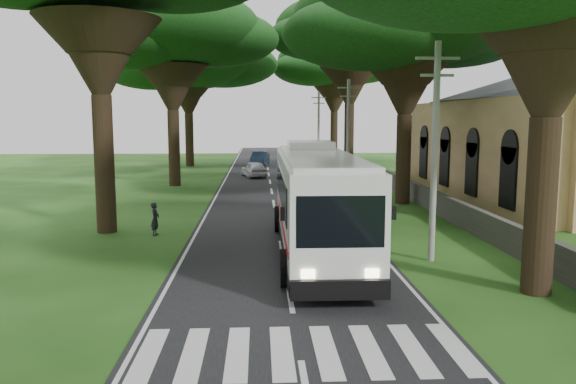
# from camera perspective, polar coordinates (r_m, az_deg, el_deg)

# --- Properties ---
(ground) EXTENTS (140.00, 140.00, 0.00)m
(ground) POSITION_cam_1_polar(r_m,az_deg,el_deg) (15.11, 0.61, -12.97)
(ground) COLOR #1E4915
(ground) RESTS_ON ground
(road) EXTENTS (8.00, 120.00, 0.04)m
(road) POSITION_cam_1_polar(r_m,az_deg,el_deg) (39.48, -1.64, -0.13)
(road) COLOR black
(road) RESTS_ON ground
(crosswalk) EXTENTS (8.00, 3.00, 0.01)m
(crosswalk) POSITION_cam_1_polar(r_m,az_deg,el_deg) (13.26, 1.17, -16.00)
(crosswalk) COLOR silver
(crosswalk) RESTS_ON ground
(property_wall) EXTENTS (0.35, 50.00, 1.20)m
(property_wall) POSITION_cam_1_polar(r_m,az_deg,el_deg) (39.66, 11.50, 0.62)
(property_wall) COLOR #383533
(property_wall) RESTS_ON ground
(church) EXTENTS (14.00, 24.00, 11.60)m
(church) POSITION_cam_1_polar(r_m,az_deg,el_deg) (40.29, 24.94, 6.32)
(church) COLOR tan
(church) RESTS_ON ground
(pole_near) EXTENTS (1.60, 0.24, 8.00)m
(pole_near) POSITION_cam_1_polar(r_m,az_deg,el_deg) (21.14, 14.68, 4.29)
(pole_near) COLOR gray
(pole_near) RESTS_ON ground
(pole_mid) EXTENTS (1.60, 0.24, 8.00)m
(pole_mid) POSITION_cam_1_polar(r_m,az_deg,el_deg) (40.64, 6.12, 5.95)
(pole_mid) COLOR gray
(pole_mid) RESTS_ON ground
(pole_far) EXTENTS (1.60, 0.24, 8.00)m
(pole_far) POSITION_cam_1_polar(r_m,az_deg,el_deg) (60.47, 3.13, 6.50)
(pole_far) COLOR gray
(pole_far) RESTS_ON ground
(tree_l_midb) EXTENTS (13.78, 13.78, 14.92)m
(tree_l_midb) POSITION_cam_1_polar(r_m,az_deg,el_deg) (45.09, -11.81, 15.77)
(tree_l_midb) COLOR black
(tree_l_midb) RESTS_ON ground
(tree_l_far) EXTENTS (16.30, 16.30, 15.17)m
(tree_l_far) POSITION_cam_1_polar(r_m,az_deg,el_deg) (62.90, -10.17, 13.24)
(tree_l_far) COLOR black
(tree_l_far) RESTS_ON ground
(tree_r_mida) EXTENTS (13.80, 13.80, 14.07)m
(tree_r_mida) POSITION_cam_1_polar(r_m,az_deg,el_deg) (35.71, 12.00, 16.62)
(tree_r_mida) COLOR black
(tree_r_mida) RESTS_ON ground
(tree_r_midb) EXTENTS (13.72, 13.72, 16.38)m
(tree_r_midb) POSITION_cam_1_polar(r_m,az_deg,el_deg) (53.39, 6.37, 16.12)
(tree_r_midb) COLOR black
(tree_r_midb) RESTS_ON ground
(tree_r_far) EXTENTS (14.08, 14.08, 15.28)m
(tree_r_far) POSITION_cam_1_polar(r_m,az_deg,el_deg) (71.07, 4.77, 13.08)
(tree_r_far) COLOR black
(tree_r_far) RESTS_ON ground
(coach_bus) EXTENTS (3.22, 13.33, 3.93)m
(coach_bus) POSITION_cam_1_polar(r_m,az_deg,el_deg) (21.93, 2.96, -0.79)
(coach_bus) COLOR silver
(coach_bus) RESTS_ON ground
(distant_car_a) EXTENTS (2.68, 4.43, 1.41)m
(distant_car_a) POSITION_cam_1_polar(r_m,az_deg,el_deg) (50.18, -3.49, 2.34)
(distant_car_a) COLOR silver
(distant_car_a) RESTS_ON road
(distant_car_b) EXTENTS (2.28, 4.77, 1.51)m
(distant_car_b) POSITION_cam_1_polar(r_m,az_deg,el_deg) (62.74, -2.87, 3.44)
(distant_car_b) COLOR navy
(distant_car_b) RESTS_ON road
(distant_car_c) EXTENTS (3.26, 5.48, 1.49)m
(distant_car_c) POSITION_cam_1_polar(r_m,az_deg,el_deg) (70.00, 0.23, 3.87)
(distant_car_c) COLOR #9B3916
(distant_car_c) RESTS_ON road
(pedestrian) EXTENTS (0.43, 0.59, 1.49)m
(pedestrian) POSITION_cam_1_polar(r_m,az_deg,el_deg) (26.07, -13.34, -2.69)
(pedestrian) COLOR black
(pedestrian) RESTS_ON ground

